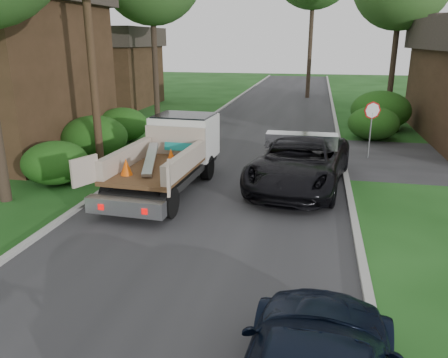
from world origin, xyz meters
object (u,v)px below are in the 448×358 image
house_left_far (105,66)px  flatbed_truck (174,150)px  stop_sign (372,118)px  utility_pole (90,34)px  black_pickup (300,162)px

house_left_far → flatbed_truck: bearing=-57.7°
stop_sign → flatbed_truck: bearing=-143.9°
house_left_far → stop_sign: bearing=-34.8°
stop_sign → house_left_far: house_left_far is taller
stop_sign → flatbed_truck: 8.90m
flatbed_truck → utility_pole: bearing=163.6°
stop_sign → flatbed_truck: stop_sign is taller
utility_pole → black_pickup: size_ratio=1.57×
black_pickup → house_left_far: bearing=140.5°
flatbed_truck → black_pickup: (4.38, 0.74, -0.39)m
stop_sign → utility_pole: utility_pole is taller
black_pickup → utility_pole: bearing=-175.2°
utility_pole → flatbed_truck: utility_pole is taller
house_left_far → black_pickup: house_left_far is taller
utility_pole → house_left_far: (-8.02, 17.02, -2.12)m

